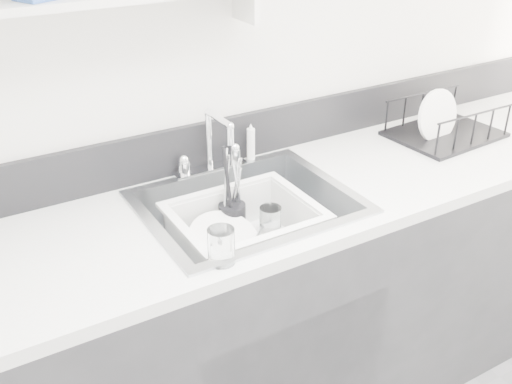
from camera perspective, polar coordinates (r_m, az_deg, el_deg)
counter_run at (r=2.10m, az=-0.71°, el=-12.04°), size 3.20×0.62×0.92m
backsplash at (r=2.04m, az=-5.01°, el=4.49°), size 3.20×0.02×0.16m
sink at (r=1.88m, az=-0.78°, el=-3.41°), size 0.64×0.52×0.20m
faucet at (r=2.00m, az=-4.32°, el=3.45°), size 0.26×0.18×0.23m
side_sprayer at (r=2.07m, az=-0.49°, el=4.75°), size 0.03×0.03×0.14m
wall_shelf at (r=1.71m, az=-15.78°, el=16.97°), size 1.00×0.16×0.12m
wash_tub at (r=1.84m, az=-1.08°, el=-3.90°), size 0.50×0.44×0.17m
plate_stack at (r=1.85m, az=-2.83°, el=-5.22°), size 0.27×0.26×0.11m
utensil_cup at (r=1.94m, az=-2.29°, el=-2.40°), size 0.09×0.09×0.29m
ladle at (r=1.85m, az=-1.28°, el=-5.04°), size 0.25×0.23×0.07m
tumbler_in_tub at (r=1.94m, az=1.38°, el=-2.82°), size 0.09×0.09×0.10m
tumbler_counter at (r=1.54m, az=-3.33°, el=-5.17°), size 0.09×0.09×0.10m
dish_rack at (r=2.39m, az=17.69°, el=6.69°), size 0.42×0.33×0.14m
bowl_small at (r=1.90m, az=1.59°, el=-4.68°), size 0.13×0.13×0.04m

